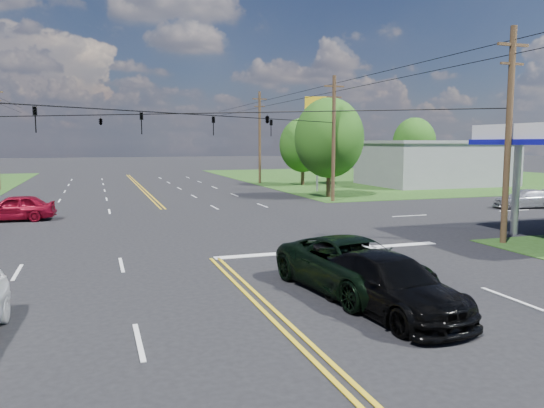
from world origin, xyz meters
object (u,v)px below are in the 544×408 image
object	(u,v)px
pole_se	(508,133)
pole_ne	(334,137)
retail_ne	(435,164)
tree_far_r	(414,142)
pole_right_far	(260,136)
tree_right_a	(329,138)
pickup_dkgreen	(354,266)
suv_black	(390,285)
tree_right_b	(303,145)

from	to	relation	value
pole_se	pole_ne	distance (m)	18.00
retail_ne	tree_far_r	distance (m)	11.02
pole_ne	pole_right_far	size ratio (longest dim) A/B	0.95
tree_right_a	pickup_dkgreen	xyz separation A→B (m)	(-11.00, -25.89, -4.06)
pole_se	suv_black	xyz separation A→B (m)	(-9.97, -6.93, -4.15)
pole_right_far	tree_right_b	bearing A→B (deg)	-48.81
pole_right_far	tree_right_a	distance (m)	16.03
pole_se	pole_right_far	world-z (taller)	pole_right_far
tree_right_a	pole_ne	bearing A→B (deg)	-108.43
tree_far_r	pickup_dkgreen	xyz separation A→B (m)	(-31.00, -43.89, -3.73)
pole_right_far	pickup_dkgreen	size ratio (longest dim) A/B	1.71
pole_right_far	suv_black	xyz separation A→B (m)	(-9.97, -43.93, -4.41)
tree_right_b	suv_black	distance (m)	42.28
tree_right_a	pole_se	bearing A→B (deg)	-92.73
tree_far_r	tree_right_a	bearing A→B (deg)	-138.01
tree_right_a	suv_black	bearing A→B (deg)	-111.45
tree_right_b	suv_black	size ratio (longest dim) A/B	1.35
tree_far_r	pole_se	bearing A→B (deg)	-118.30
tree_right_b	pickup_dkgreen	world-z (taller)	tree_right_b
pole_se	suv_black	world-z (taller)	pole_se
pole_right_far	tree_far_r	distance (m)	21.10
pole_se	tree_far_r	distance (m)	44.30
tree_far_r	pickup_dkgreen	world-z (taller)	tree_far_r
pole_se	tree_right_a	bearing A→B (deg)	87.27
pole_ne	tree_right_a	distance (m)	3.16
tree_right_a	tree_far_r	bearing A→B (deg)	41.99
tree_right_b	pickup_dkgreen	distance (m)	40.37
suv_black	pole_right_far	bearing A→B (deg)	71.29
pole_ne	suv_black	size ratio (longest dim) A/B	1.81
pole_ne	tree_right_a	bearing A→B (deg)	71.57
pole_right_far	tree_far_r	xyz separation A→B (m)	(21.00, 2.00, -0.62)
pole_se	pickup_dkgreen	xyz separation A→B (m)	(-10.00, -4.89, -4.10)
pole_right_far	pole_se	bearing A→B (deg)	-90.00
pole_right_far	tree_right_a	xyz separation A→B (m)	(1.00, -16.00, -0.30)
pole_se	pole_right_far	bearing A→B (deg)	90.00
pole_ne	pickup_dkgreen	distance (m)	25.31
pole_ne	suv_black	bearing A→B (deg)	-111.80
retail_ne	suv_black	size ratio (longest dim) A/B	2.67
retail_ne	pole_se	distance (m)	33.72
tree_far_r	pole_right_far	bearing A→B (deg)	-174.56
tree_right_b	suv_black	xyz separation A→B (m)	(-13.47, -39.93, -3.46)
pole_right_far	suv_black	size ratio (longest dim) A/B	1.90
pole_se	tree_right_b	xyz separation A→B (m)	(3.50, 33.00, -0.70)
pole_se	pole_ne	size ratio (longest dim) A/B	1.00
pole_ne	pickup_dkgreen	xyz separation A→B (m)	(-10.00, -22.89, -4.10)
retail_ne	tree_right_a	bearing A→B (deg)	-153.43
retail_ne	pickup_dkgreen	world-z (taller)	retail_ne
pole_se	pole_right_far	xyz separation A→B (m)	(0.00, 37.00, 0.25)
pole_ne	tree_right_a	xyz separation A→B (m)	(1.00, 3.00, -0.05)
tree_right_b	tree_far_r	world-z (taller)	tree_far_r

